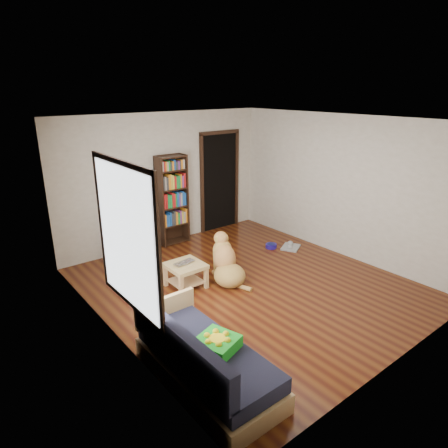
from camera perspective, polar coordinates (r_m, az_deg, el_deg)
ground at (r=6.56m, az=3.39°, el=-8.65°), size 5.00×5.00×0.00m
ceiling at (r=5.83m, az=3.90°, el=14.61°), size 5.00×5.00×0.00m
wall_back at (r=8.04m, az=-8.41°, el=6.30°), size 4.50×0.00×4.50m
wall_front at (r=4.64m, az=24.76°, el=-4.93°), size 4.50×0.00×4.50m
wall_left at (r=4.93m, az=-16.26°, el=-2.50°), size 0.00×5.00×5.00m
wall_right at (r=7.71m, az=16.24°, el=5.20°), size 0.00×5.00×5.00m
green_cushion at (r=4.38m, az=-0.98°, el=-16.71°), size 0.50×0.50×0.13m
laptop at (r=6.31m, az=-5.42°, el=-5.68°), size 0.38×0.27×0.03m
dog_bowl at (r=8.01m, az=6.75°, el=-3.13°), size 0.22×0.22×0.08m
grey_rag at (r=8.07m, az=9.51°, el=-3.30°), size 0.50×0.47×0.03m
window at (r=4.43m, az=-13.79°, el=-1.95°), size 0.03×1.46×1.70m
doorway at (r=8.79m, az=-0.65°, el=6.39°), size 1.03×0.05×2.19m
tv_stand at (r=7.73m, az=-12.87°, el=-2.52°), size 0.90×0.45×0.50m
crt_tv at (r=7.59m, az=-13.20°, el=0.86°), size 0.55×0.52×0.58m
bookshelf at (r=8.00m, az=-7.43°, el=4.08°), size 0.60×0.30×1.80m
sofa at (r=4.52m, az=-3.04°, el=-19.04°), size 0.80×1.80×0.80m
coffee_table at (r=6.39m, az=-5.53°, el=-6.68°), size 0.55×0.55×0.40m
dog at (r=6.56m, az=0.31°, el=-5.73°), size 0.64×1.00×0.82m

